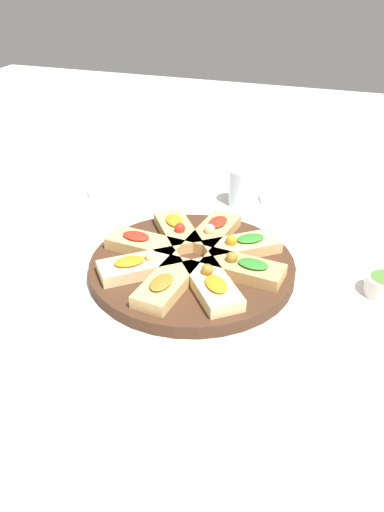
% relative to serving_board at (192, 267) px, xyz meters
% --- Properties ---
extents(ground_plane, '(3.00, 3.00, 0.00)m').
position_rel_serving_board_xyz_m(ground_plane, '(0.00, 0.00, -0.01)').
color(ground_plane, silver).
extents(serving_board, '(0.37, 0.37, 0.02)m').
position_rel_serving_board_xyz_m(serving_board, '(0.00, 0.00, 0.00)').
color(serving_board, '#422819').
rests_on(serving_board, ground_plane).
extents(focaccia_slice_0, '(0.07, 0.15, 0.03)m').
position_rel_serving_board_xyz_m(focaccia_slice_0, '(-0.01, -0.10, 0.02)').
color(focaccia_slice_0, tan).
rests_on(focaccia_slice_0, serving_board).
extents(focaccia_slice_1, '(0.14, 0.15, 0.04)m').
position_rel_serving_board_xyz_m(focaccia_slice_1, '(0.06, -0.08, 0.02)').
color(focaccia_slice_1, '#E5C689').
rests_on(focaccia_slice_1, serving_board).
extents(focaccia_slice_2, '(0.15, 0.07, 0.04)m').
position_rel_serving_board_xyz_m(focaccia_slice_2, '(0.10, -0.01, 0.02)').
color(focaccia_slice_2, tan).
rests_on(focaccia_slice_2, serving_board).
extents(focaccia_slice_3, '(0.15, 0.14, 0.04)m').
position_rel_serving_board_xyz_m(focaccia_slice_3, '(0.08, 0.06, 0.02)').
color(focaccia_slice_3, '#DBB775').
rests_on(focaccia_slice_3, serving_board).
extents(focaccia_slice_4, '(0.08, 0.15, 0.04)m').
position_rel_serving_board_xyz_m(focaccia_slice_4, '(0.01, 0.10, 0.02)').
color(focaccia_slice_4, tan).
rests_on(focaccia_slice_4, serving_board).
extents(focaccia_slice_5, '(0.13, 0.15, 0.04)m').
position_rel_serving_board_xyz_m(focaccia_slice_5, '(-0.06, 0.08, 0.02)').
color(focaccia_slice_5, tan).
rests_on(focaccia_slice_5, serving_board).
extents(focaccia_slice_6, '(0.15, 0.07, 0.03)m').
position_rel_serving_board_xyz_m(focaccia_slice_6, '(-0.10, 0.01, 0.02)').
color(focaccia_slice_6, tan).
rests_on(focaccia_slice_6, serving_board).
extents(focaccia_slice_7, '(0.15, 0.14, 0.04)m').
position_rel_serving_board_xyz_m(focaccia_slice_7, '(-0.07, -0.06, 0.02)').
color(focaccia_slice_7, '#E5C689').
rests_on(focaccia_slice_7, serving_board).
extents(plate_left, '(0.21, 0.21, 0.02)m').
position_rel_serving_board_xyz_m(plate_left, '(-0.26, 0.29, -0.00)').
color(plate_left, white).
rests_on(plate_left, ground_plane).
extents(plate_right, '(0.19, 0.19, 0.02)m').
position_rel_serving_board_xyz_m(plate_right, '(0.14, 0.38, -0.00)').
color(plate_right, white).
rests_on(plate_right, ground_plane).
extents(water_glass, '(0.06, 0.06, 0.08)m').
position_rel_serving_board_xyz_m(water_glass, '(0.01, 0.31, 0.03)').
color(water_glass, silver).
rests_on(water_glass, ground_plane).
extents(dipping_bowl, '(0.06, 0.06, 0.03)m').
position_rel_serving_board_xyz_m(dipping_bowl, '(0.33, 0.05, 0.01)').
color(dipping_bowl, silver).
rests_on(dipping_bowl, ground_plane).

